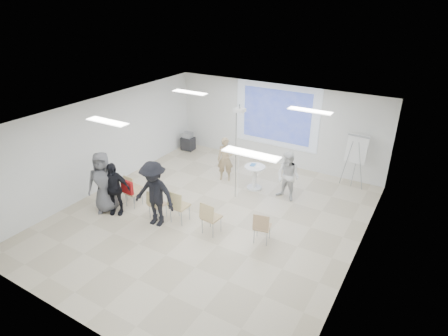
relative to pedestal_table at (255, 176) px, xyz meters
The scene contains 30 objects.
floor 2.31m from the pedestal_table, 97.73° to the right, with size 8.00×9.00×0.10m, color beige.
ceiling 3.43m from the pedestal_table, 97.73° to the right, with size 8.00×9.00×0.10m, color white.
wall_back 2.56m from the pedestal_table, 97.46° to the left, with size 8.00×0.10×3.00m, color silver.
wall_left 5.00m from the pedestal_table, 152.83° to the right, with size 0.10×9.00×3.00m, color silver.
wall_right 4.48m from the pedestal_table, 30.81° to the right, with size 0.10×9.00×3.00m, color silver.
projection_halo 2.66m from the pedestal_table, 97.67° to the left, with size 3.20×0.01×2.30m, color silver.
projection_image 2.65m from the pedestal_table, 97.72° to the left, with size 2.60×0.01×1.90m, color #3144A8.
pedestal_table is the anchor object (origin of this frame).
player_left 1.23m from the pedestal_table, behind, with size 0.63×0.42×1.72m, color tan.
player_right 1.25m from the pedestal_table, ahead, with size 0.84×0.67×1.74m, color white.
controller_left 1.24m from the pedestal_table, 160.64° to the left, with size 0.04×0.12×0.04m, color white.
controller_right 1.23m from the pedestal_table, ahead, with size 0.04×0.13×0.04m, color white.
chair_far_left 3.91m from the pedestal_table, 137.00° to the right, with size 0.44×0.47×0.87m.
chair_left_mid 3.93m from the pedestal_table, 132.20° to the right, with size 0.44×0.47×0.89m.
chair_left_inner 3.45m from the pedestal_table, 117.15° to the right, with size 0.45×0.48×0.88m.
chair_center 3.04m from the pedestal_table, 107.48° to the right, with size 0.46×0.50×0.99m.
chair_right_inner 2.91m from the pedestal_table, 87.33° to the right, with size 0.48×0.51×0.95m.
chair_right_far 2.96m from the pedestal_table, 59.87° to the right, with size 0.50×0.52×0.88m.
red_jacket 4.04m from the pedestal_table, 130.79° to the right, with size 0.42×0.10×0.40m, color #A81416.
laptop 3.36m from the pedestal_table, 117.80° to the right, with size 0.32×0.24×0.03m, color black.
audience_left 4.43m from the pedestal_table, 129.20° to the right, with size 1.07×0.64×1.83m, color black.
audience_mid 3.61m from the pedestal_table, 113.23° to the right, with size 1.39×0.76×2.14m, color black.
audience_outer 4.70m from the pedestal_table, 132.11° to the right, with size 1.01×0.67×2.07m, color slate.
flipchart_easel 3.35m from the pedestal_table, 33.33° to the left, with size 0.78×0.59×1.80m.
av_cart 4.16m from the pedestal_table, 157.26° to the left, with size 0.53×0.43×0.75m.
ceiling_projector 2.36m from the pedestal_table, 105.36° to the right, with size 0.30×0.25×3.00m.
fluor_panel_nw 3.41m from the pedestal_table, behind, with size 1.20×0.30×0.02m, color white.
fluor_panel_ne 3.04m from the pedestal_table, ahead, with size 1.20×0.30×0.02m, color white.
fluor_panel_sw 5.05m from the pedestal_table, 121.66° to the right, with size 1.20×0.30×0.02m, color white.
fluor_panel_se 4.81m from the pedestal_table, 65.56° to the right, with size 1.20×0.30×0.02m, color white.
Camera 1 is at (5.05, -7.63, 5.87)m, focal length 30.00 mm.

